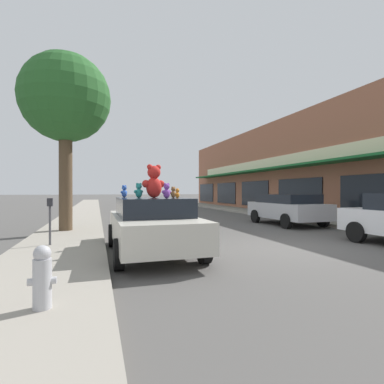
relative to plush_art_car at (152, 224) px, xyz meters
The scene contains 14 objects.
ground_plane 3.77m from the plush_art_car, ahead, with size 260.00×260.00×0.00m, color #514F4C.
sidewalk_near 2.41m from the plush_art_car, behind, with size 2.32×90.00×0.15m.
storefront_row 19.80m from the plush_art_car, 34.46° to the left, with size 12.10×33.30×6.65m.
plush_art_car is the anchor object (origin of this frame).
teddy_bear_giant 1.08m from the plush_art_car, 33.88° to the left, with size 0.65×0.44×0.86m.
teddy_bear_purple 1.08m from the plush_art_car, 69.81° to the right, with size 0.27×0.22×0.37m.
teddy_bear_brown 0.97m from the plush_art_car, 14.54° to the right, with size 0.21×0.19×0.29m.
teddy_bear_blue 1.29m from the plush_art_car, 129.84° to the left, with size 0.23×0.23×0.34m.
teddy_bear_teal 0.91m from the plush_art_car, behind, with size 0.28×0.24×0.38m.
teddy_bear_orange 1.08m from the plush_art_car, 44.25° to the right, with size 0.15×0.17×0.24m.
parked_car_far_center 8.66m from the plush_art_car, 32.38° to the left, with size 2.11×4.19×1.45m.
street_tree 6.64m from the plush_art_car, 118.81° to the left, with size 3.27×3.27×6.58m.
fire_hydrant 4.02m from the plush_art_car, 119.87° to the right, with size 0.33×0.22×0.79m.
parking_meter 2.88m from the plush_art_car, 152.96° to the left, with size 0.14×0.10×1.27m.
Camera 1 is at (-5.02, -7.31, 1.62)m, focal length 28.00 mm.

